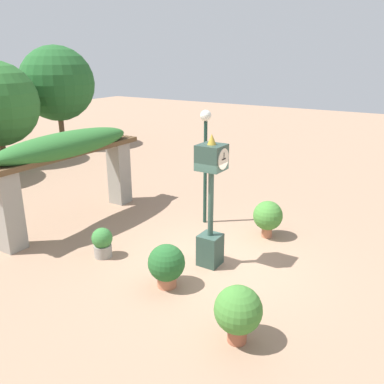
# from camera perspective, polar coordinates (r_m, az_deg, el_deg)

# --- Properties ---
(ground_plane) EXTENTS (60.00, 60.00, 0.00)m
(ground_plane) POSITION_cam_1_polar(r_m,az_deg,el_deg) (9.84, 2.97, -9.90)
(ground_plane) COLOR #9E7A60
(pedestal_clock) EXTENTS (0.56, 0.61, 3.11)m
(pedestal_clock) POSITION_cam_1_polar(r_m,az_deg,el_deg) (9.15, 2.66, -1.55)
(pedestal_clock) COLOR #2D473D
(pedestal_clock) RESTS_ON ground
(pergola) EXTENTS (5.25, 1.15, 2.69)m
(pergola) POSITION_cam_1_polar(r_m,az_deg,el_deg) (11.96, -17.02, 4.89)
(pergola) COLOR gray
(pergola) RESTS_ON ground
(potted_plant_near_left) EXTENTS (0.83, 0.83, 1.05)m
(potted_plant_near_left) POSITION_cam_1_polar(r_m,az_deg,el_deg) (7.18, 6.49, -16.28)
(potted_plant_near_left) COLOR #9E563D
(potted_plant_near_left) RESTS_ON ground
(potted_plant_near_right) EXTENTS (0.51, 0.51, 0.75)m
(potted_plant_near_right) POSITION_cam_1_polar(r_m,az_deg,el_deg) (10.18, -12.48, -6.86)
(potted_plant_near_right) COLOR gray
(potted_plant_near_right) RESTS_ON ground
(potted_plant_far_left) EXTENTS (0.79, 0.79, 1.02)m
(potted_plant_far_left) POSITION_cam_1_polar(r_m,az_deg,el_deg) (11.09, 10.59, -3.37)
(potted_plant_far_left) COLOR #B26B4C
(potted_plant_far_left) RESTS_ON ground
(potted_plant_far_right) EXTENTS (0.79, 0.79, 0.95)m
(potted_plant_far_right) POSITION_cam_1_polar(r_m,az_deg,el_deg) (8.70, -3.60, -10.08)
(potted_plant_far_right) COLOR #B26B4C
(potted_plant_far_right) RESTS_ON ground
(lamp_post) EXTENTS (0.31, 0.31, 3.29)m
(lamp_post) POSITION_cam_1_polar(r_m,az_deg,el_deg) (11.39, 1.90, 6.55)
(lamp_post) COLOR #19382D
(lamp_post) RESTS_ON ground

